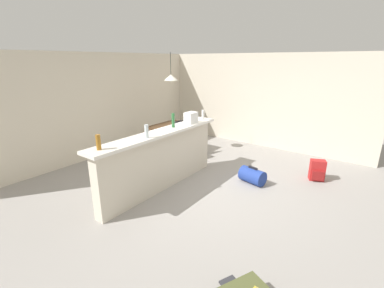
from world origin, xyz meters
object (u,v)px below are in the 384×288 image
at_px(bottle_clear, 147,131).
at_px(pendant_lamp, 171,77).
at_px(bottle_green, 173,120).
at_px(duffel_bag_blue, 252,176).
at_px(bottle_amber, 98,142).
at_px(grocery_bag, 191,118).
at_px(dining_table, 171,129).
at_px(dining_chair_near_partition, 185,138).
at_px(bottle_white, 203,115).
at_px(backpack_red, 317,171).

distance_m(bottle_clear, pendant_lamp, 2.53).
height_order(bottle_green, pendant_lamp, pendant_lamp).
bearing_deg(duffel_bag_blue, pendant_lamp, 79.53).
bearing_deg(duffel_bag_blue, bottle_clear, 143.85).
height_order(bottle_amber, grocery_bag, bottle_amber).
xyz_separation_m(bottle_green, dining_table, (1.25, 1.14, -0.59)).
relative_size(dining_table, dining_chair_near_partition, 1.18).
xyz_separation_m(bottle_white, dining_chair_near_partition, (0.29, 0.73, -0.70)).
distance_m(bottle_white, backpack_red, 2.57).
bearing_deg(duffel_bag_blue, dining_table, 80.36).
bearing_deg(dining_chair_near_partition, bottle_amber, -166.91).
distance_m(dining_table, backpack_red, 3.49).
bearing_deg(dining_chair_near_partition, dining_table, 79.78).
bearing_deg(backpack_red, grocery_bag, 119.32).
xyz_separation_m(bottle_white, pendant_lamp, (0.42, 1.23, 0.71)).
bearing_deg(bottle_clear, pendant_lamp, 31.09).
bearing_deg(dining_table, bottle_white, -107.14).
height_order(bottle_green, duffel_bag_blue, bottle_green).
bearing_deg(bottle_green, duffel_bag_blue, -57.55).
height_order(bottle_white, pendant_lamp, pendant_lamp).
xyz_separation_m(bottle_clear, bottle_green, (0.80, 0.11, 0.02)).
bearing_deg(backpack_red, bottle_white, 111.43).
relative_size(bottle_clear, duffel_bag_blue, 0.41).
relative_size(grocery_bag, dining_table, 0.24).
xyz_separation_m(bottle_green, dining_chair_near_partition, (1.16, 0.64, -0.72)).
height_order(bottle_clear, pendant_lamp, pendant_lamp).
relative_size(bottle_amber, backpack_red, 0.53).
relative_size(dining_chair_near_partition, backpack_red, 2.21).
height_order(bottle_clear, duffel_bag_blue, bottle_clear).
xyz_separation_m(dining_table, pendant_lamp, (0.04, 0.00, 1.27)).
bearing_deg(duffel_bag_blue, grocery_bag, 105.81).
relative_size(bottle_white, pendant_lamp, 0.31).
bearing_deg(pendant_lamp, bottle_green, -138.29).
height_order(bottle_amber, bottle_white, bottle_amber).
bearing_deg(dining_table, bottle_amber, -158.28).
xyz_separation_m(bottle_amber, dining_table, (2.88, 1.15, -0.57)).
xyz_separation_m(backpack_red, duffel_bag_blue, (-0.90, 0.99, -0.05)).
height_order(bottle_clear, grocery_bag, same).
height_order(bottle_clear, dining_chair_near_partition, bottle_clear).
xyz_separation_m(bottle_green, duffel_bag_blue, (0.83, -1.30, -1.09)).
distance_m(bottle_amber, pendant_lamp, 3.21).
xyz_separation_m(dining_chair_near_partition, duffel_bag_blue, (-0.33, -1.95, -0.36)).
bearing_deg(bottle_amber, dining_table, 21.72).
distance_m(grocery_bag, dining_chair_near_partition, 1.20).
height_order(dining_table, pendant_lamp, pendant_lamp).
distance_m(bottle_green, grocery_bag, 0.48).
bearing_deg(backpack_red, bottle_green, 127.06).
height_order(bottle_white, grocery_bag, grocery_bag).
bearing_deg(bottle_amber, duffel_bag_blue, -27.78).
bearing_deg(dining_table, dining_chair_near_partition, -100.22).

